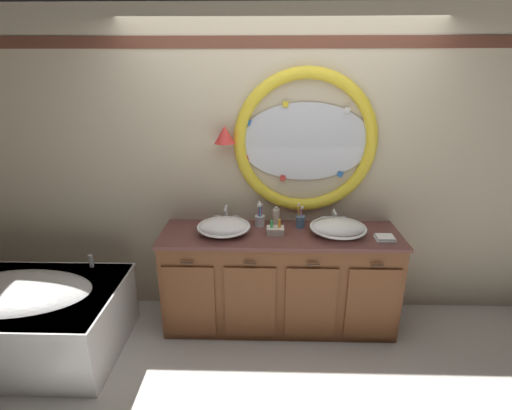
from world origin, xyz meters
The scene contains 13 objects.
ground_plane centered at (0.00, 0.00, 0.00)m, with size 14.00×14.00×0.00m, color silver.
back_wall_assembly centered at (0.02, 0.58, 1.33)m, with size 6.40×0.26×2.60m.
vanity_counter centered at (0.02, 0.27, 0.43)m, with size 1.97×0.59×0.86m.
bathtub centered at (-2.00, -0.15, 0.33)m, with size 1.53×0.95×0.64m.
sink_basin_left centered at (-0.44, 0.25, 0.92)m, with size 0.44×0.44×0.12m.
sink_basin_right centered at (0.48, 0.25, 0.92)m, with size 0.46×0.46×0.12m.
faucet_set_left centered at (-0.44, 0.47, 0.92)m, with size 0.22×0.13×0.17m.
faucet_set_right centered at (0.48, 0.47, 0.92)m, with size 0.22×0.13×0.14m.
toothbrush_holder_left centered at (-0.15, 0.42, 0.92)m, with size 0.09×0.09×0.22m.
toothbrush_holder_right centered at (0.19, 0.39, 0.92)m, with size 0.08×0.08×0.21m.
soap_dispenser centered at (-0.01, 0.46, 0.93)m, with size 0.06×0.07×0.17m.
folded_hand_towel centered at (0.84, 0.15, 0.88)m, with size 0.15×0.13×0.04m.
toiletry_basket centered at (-0.02, 0.25, 0.89)m, with size 0.14×0.10×0.13m.
Camera 1 is at (-0.11, -2.55, 2.11)m, focal length 26.33 mm.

